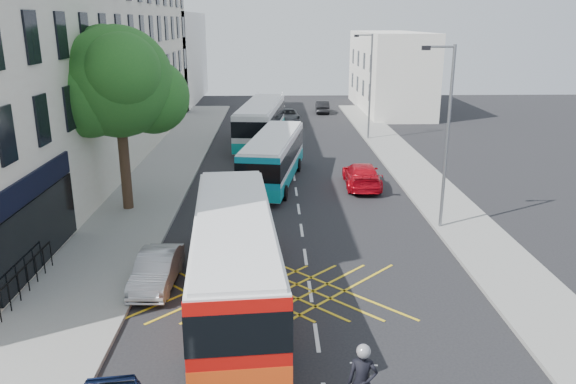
{
  "coord_description": "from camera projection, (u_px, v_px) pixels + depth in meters",
  "views": [
    {
      "loc": [
        -1.26,
        -11.74,
        9.06
      ],
      "look_at": [
        -0.65,
        10.74,
        2.2
      ],
      "focal_mm": 35.0,
      "sensor_mm": 36.0,
      "label": 1
    }
  ],
  "objects": [
    {
      "name": "pavement_left",
      "position": [
        129.0,
        209.0,
        28.0
      ],
      "size": [
        5.0,
        70.0,
        0.15
      ],
      "primitive_type": "cube",
      "color": "gray",
      "rests_on": "ground"
    },
    {
      "name": "pavement_right",
      "position": [
        446.0,
        206.0,
        28.41
      ],
      "size": [
        3.0,
        70.0,
        0.15
      ],
      "primitive_type": "cube",
      "color": "gray",
      "rests_on": "ground"
    },
    {
      "name": "terrace_main",
      "position": [
        68.0,
        60.0,
        34.98
      ],
      "size": [
        8.3,
        45.0,
        13.5
      ],
      "color": "beige",
      "rests_on": "ground"
    },
    {
      "name": "terrace_far",
      "position": [
        162.0,
        58.0,
        64.66
      ],
      "size": [
        8.0,
        20.0,
        10.0
      ],
      "primitive_type": "cube",
      "color": "silver",
      "rests_on": "ground"
    },
    {
      "name": "building_right",
      "position": [
        389.0,
        71.0,
        58.91
      ],
      "size": [
        6.0,
        18.0,
        8.0
      ],
      "primitive_type": "cube",
      "color": "silver",
      "rests_on": "ground"
    },
    {
      "name": "street_tree",
      "position": [
        117.0,
        83.0,
        26.15
      ],
      "size": [
        6.3,
        5.7,
        8.8
      ],
      "color": "#382619",
      "rests_on": "pavement_left"
    },
    {
      "name": "lamp_near",
      "position": [
        446.0,
        129.0,
        24.19
      ],
      "size": [
        1.45,
        0.15,
        8.0
      ],
      "color": "slate",
      "rests_on": "pavement_right"
    },
    {
      "name": "lamp_far",
      "position": [
        369.0,
        81.0,
        43.31
      ],
      "size": [
        1.45,
        0.15,
        8.0
      ],
      "color": "slate",
      "rests_on": "pavement_right"
    },
    {
      "name": "railings",
      "position": [
        19.0,
        285.0,
        18.51
      ],
      "size": [
        0.08,
        5.6,
        1.14
      ],
      "primitive_type": null,
      "color": "black",
      "rests_on": "pavement_left"
    },
    {
      "name": "bus_near",
      "position": [
        235.0,
        257.0,
        18.41
      ],
      "size": [
        3.48,
        11.26,
        3.12
      ],
      "rotation": [
        0.0,
        0.0,
        0.08
      ],
      "color": "silver",
      "rests_on": "ground"
    },
    {
      "name": "bus_mid",
      "position": [
        273.0,
        158.0,
        32.49
      ],
      "size": [
        3.91,
        10.21,
        2.8
      ],
      "rotation": [
        0.0,
        0.0,
        -0.16
      ],
      "color": "silver",
      "rests_on": "ground"
    },
    {
      "name": "bus_far",
      "position": [
        261.0,
        122.0,
        42.91
      ],
      "size": [
        3.82,
        11.34,
        3.13
      ],
      "rotation": [
        0.0,
        0.0,
        -0.11
      ],
      "color": "silver",
      "rests_on": "ground"
    },
    {
      "name": "parked_car_silver",
      "position": [
        157.0,
        270.0,
        19.91
      ],
      "size": [
        1.43,
        3.76,
        1.22
      ],
      "primitive_type": "imported",
      "rotation": [
        0.0,
        0.0,
        -0.04
      ],
      "color": "#ADAFB5",
      "rests_on": "ground"
    },
    {
      "name": "red_hatchback",
      "position": [
        362.0,
        175.0,
        31.83
      ],
      "size": [
        2.1,
        4.81,
        1.38
      ],
      "primitive_type": "imported",
      "rotation": [
        0.0,
        0.0,
        3.11
      ],
      "color": "red",
      "rests_on": "ground"
    },
    {
      "name": "distant_car_grey",
      "position": [
        288.0,
        116.0,
        52.24
      ],
      "size": [
        2.41,
        4.56,
        1.22
      ],
      "primitive_type": "imported",
      "rotation": [
        0.0,
        0.0,
        0.09
      ],
      "color": "#3C3F44",
      "rests_on": "ground"
    },
    {
      "name": "distant_car_dark",
      "position": [
        322.0,
        107.0,
        57.74
      ],
      "size": [
        1.43,
        3.79,
        1.24
      ],
      "primitive_type": "imported",
      "rotation": [
        0.0,
        0.0,
        3.11
      ],
      "color": "black",
      "rests_on": "ground"
    }
  ]
}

